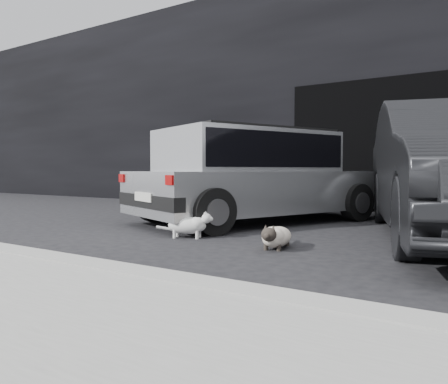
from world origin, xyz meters
The scene contains 7 objects.
ground centered at (0.00, 0.00, 0.00)m, with size 80.00×80.00×0.00m, color black.
building_facade centered at (1.00, 6.00, 2.50)m, with size 34.00×4.00×5.00m, color black.
garage_opening centered at (1.00, 3.99, 1.30)m, with size 4.00×0.10×2.60m, color black.
curb centered at (1.00, -2.60, 0.06)m, with size 18.00×0.25×0.12m, color gray.
silver_hatchback centered at (-0.50, 1.20, 0.79)m, with size 3.15×4.29×1.45m.
cat_siamese centered at (0.86, -0.75, 0.13)m, with size 0.36×0.80×0.28m.
cat_white centered at (-0.34, -0.65, 0.16)m, with size 0.66×0.39×0.33m.
Camera 1 is at (2.84, -4.82, 0.82)m, focal length 35.00 mm.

